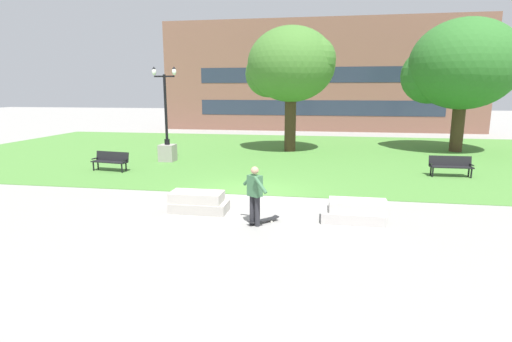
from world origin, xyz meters
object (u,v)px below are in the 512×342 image
skateboard (263,220)px  lamp_post_center (167,143)px  concrete_block_left (355,211)px  park_bench_near_left (111,160)px  person_skateboarder (255,192)px  concrete_block_center (198,202)px  park_bench_near_right (451,165)px

skateboard → lamp_post_center: bearing=125.5°
concrete_block_left → lamp_post_center: bearing=136.7°
concrete_block_left → park_bench_near_left: (-10.93, 5.77, 0.23)m
person_skateboarder → skateboard: person_skateboarder is taller
concrete_block_left → skateboard: size_ratio=2.15×
concrete_block_center → concrete_block_left: bearing=-2.3°
person_skateboarder → concrete_block_left: bearing=16.1°
concrete_block_left → park_bench_near_left: bearing=152.2°
concrete_block_left → lamp_post_center: (-9.27, 8.74, 0.73)m
lamp_post_center → person_skateboarder: bearing=-56.0°
lamp_post_center → concrete_block_center: bearing=-62.6°
skateboard → park_bench_near_right: size_ratio=0.49×
concrete_block_left → park_bench_near_right: 8.48m
park_bench_near_left → park_bench_near_right: size_ratio=1.03×
person_skateboarder → park_bench_near_right: bearing=46.6°
concrete_block_center → park_bench_near_left: bearing=137.6°
skateboard → person_skateboarder: bearing=-132.0°
concrete_block_center → park_bench_near_right: 11.73m
park_bench_near_left → concrete_block_center: bearing=-42.4°
skateboard → park_bench_near_right: park_bench_near_right is taller
skateboard → park_bench_near_right: bearing=46.5°
park_bench_near_left → person_skateboarder: bearing=-39.1°
person_skateboarder → lamp_post_center: lamp_post_center is taller
park_bench_near_left → park_bench_near_right: bearing=4.8°
concrete_block_left → lamp_post_center: 12.76m
park_bench_near_right → lamp_post_center: lamp_post_center is taller
park_bench_near_left → park_bench_near_right: (15.59, 1.32, 0.00)m
person_skateboarder → lamp_post_center: bearing=124.0°
concrete_block_center → lamp_post_center: size_ratio=0.36×
person_skateboarder → lamp_post_center: 11.52m
concrete_block_center → person_skateboarder: 2.34m
skateboard → concrete_block_left: bearing=12.6°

